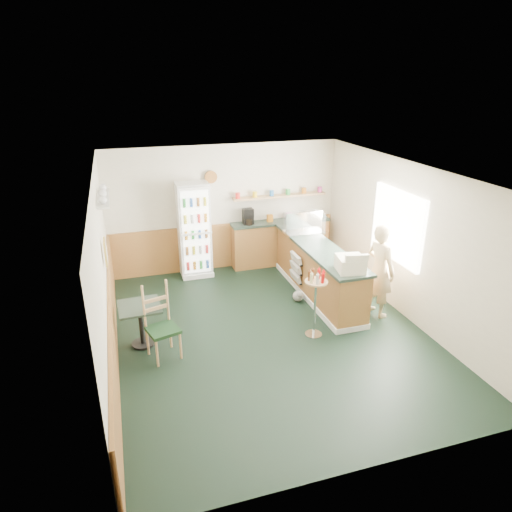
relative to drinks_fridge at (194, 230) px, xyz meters
name	(u,v)px	position (x,y,z in m)	size (l,w,h in m)	color
ground	(269,332)	(0.74, -2.74, -1.00)	(6.00, 6.00, 0.00)	black
room_envelope	(244,234)	(0.51, -2.01, 0.53)	(5.04, 6.02, 2.72)	beige
service_counter	(318,273)	(2.09, -1.67, -0.54)	(0.68, 3.01, 1.01)	#A67335
back_counter	(280,240)	(1.92, 0.06, -0.45)	(2.24, 0.42, 1.69)	#A67335
drinks_fridge	(194,230)	(0.00, 0.00, 0.00)	(0.66, 0.54, 2.00)	white
display_case	(304,223)	(2.09, -0.91, 0.23)	(0.78, 0.41, 0.44)	silver
cash_register	(350,264)	(2.09, -2.87, 0.13)	(0.42, 0.44, 0.24)	#ECE4C3
shopkeeper	(380,270)	(2.79, -2.69, -0.15)	(0.57, 0.41, 1.70)	tan
condiment_stand	(316,294)	(1.41, -3.03, -0.24)	(0.37, 0.37, 1.15)	silver
newspaper_rack	(296,268)	(1.73, -1.42, -0.49)	(0.10, 0.48, 0.56)	black
cafe_table	(141,317)	(-1.31, -2.49, -0.50)	(0.67, 0.67, 0.70)	black
cafe_chair	(161,318)	(-1.02, -2.83, -0.38)	(0.54, 0.54, 1.18)	black
dog_doorstop	(298,296)	(1.62, -1.84, -0.88)	(0.20, 0.26, 0.24)	gray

